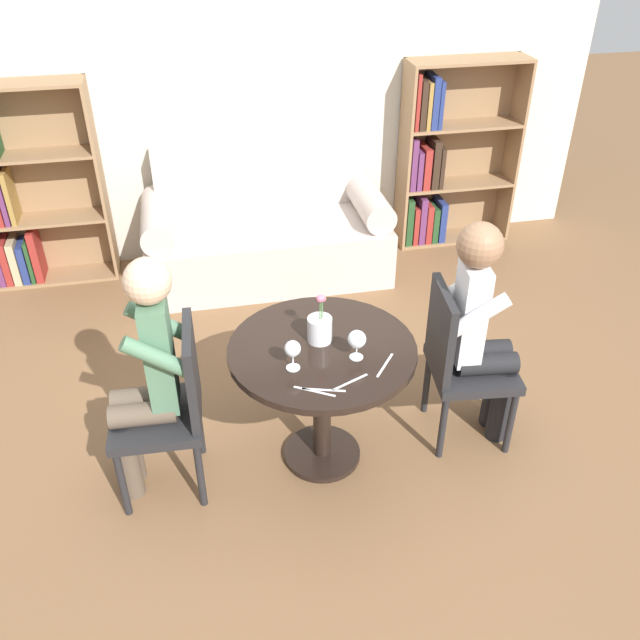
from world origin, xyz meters
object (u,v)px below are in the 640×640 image
(chair_right, at_px, (460,359))
(person_left, at_px, (146,376))
(wine_glass_left, at_px, (293,350))
(bookshelf_left, at_px, (18,193))
(person_right, at_px, (482,328))
(bookshelf_right, at_px, (441,161))
(couch, at_px, (266,234))
(chair_left, at_px, (170,404))
(flower_vase, at_px, (320,327))
(wine_glass_right, at_px, (357,340))

(chair_right, bearing_deg, person_left, 98.18)
(person_left, distance_m, wine_glass_left, 0.68)
(chair_right, xyz_separation_m, wine_glass_left, (-0.89, -0.17, 0.31))
(bookshelf_left, distance_m, person_left, 2.43)
(person_left, height_order, person_right, person_left)
(bookshelf_right, distance_m, person_left, 3.19)
(couch, xyz_separation_m, chair_left, (-0.73, -2.01, 0.18))
(wine_glass_left, bearing_deg, person_right, 8.71)
(chair_left, bearing_deg, bookshelf_left, -154.33)
(bookshelf_left, xyz_separation_m, bookshelf_right, (3.12, 0.00, -0.01))
(chair_left, xyz_separation_m, flower_vase, (0.73, 0.07, 0.29))
(couch, relative_size, bookshelf_left, 1.22)
(chair_right, distance_m, wine_glass_left, 0.96)
(bookshelf_left, xyz_separation_m, person_left, (0.88, -2.26, -0.00))
(flower_vase, bearing_deg, chair_right, -1.52)
(person_left, height_order, wine_glass_left, person_left)
(bookshelf_left, relative_size, chair_left, 1.59)
(couch, xyz_separation_m, wine_glass_left, (-0.16, -2.12, 0.50))
(person_left, distance_m, wine_glass_right, 0.96)
(couch, height_order, flower_vase, flower_vase)
(chair_left, height_order, wine_glass_left, chair_left)
(bookshelf_right, distance_m, wine_glass_left, 2.87)
(person_left, bearing_deg, bookshelf_left, -156.17)
(wine_glass_right, bearing_deg, chair_right, 13.99)
(couch, height_order, person_left, person_left)
(chair_right, bearing_deg, bookshelf_right, -11.19)
(couch, distance_m, wine_glass_left, 2.18)
(couch, height_order, chair_left, couch)
(chair_right, bearing_deg, chair_left, 98.56)
(couch, bearing_deg, chair_right, -69.60)
(person_right, bearing_deg, chair_right, 85.48)
(couch, relative_size, wine_glass_left, 12.02)
(bookshelf_right, relative_size, chair_left, 1.59)
(person_left, relative_size, wine_glass_right, 8.72)
(bookshelf_left, bearing_deg, couch, -8.94)
(wine_glass_left, distance_m, wine_glass_right, 0.30)
(bookshelf_left, distance_m, wine_glass_left, 2.84)
(chair_right, height_order, person_right, person_right)
(chair_left, bearing_deg, bookshelf_right, 139.14)
(chair_left, bearing_deg, couch, 162.79)
(chair_left, relative_size, wine_glass_right, 6.22)
(wine_glass_left, bearing_deg, bookshelf_right, 56.22)
(couch, xyz_separation_m, wine_glass_right, (0.14, -2.10, 0.49))
(person_left, xyz_separation_m, wine_glass_left, (0.65, -0.12, 0.14))
(wine_glass_left, bearing_deg, chair_left, 168.68)
(couch, distance_m, wine_glass_right, 2.16)
(chair_right, xyz_separation_m, person_right, (0.08, -0.02, 0.19))
(flower_vase, bearing_deg, bookshelf_left, 127.52)
(bookshelf_right, bearing_deg, chair_left, -133.55)
(bookshelf_right, relative_size, chair_right, 1.59)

